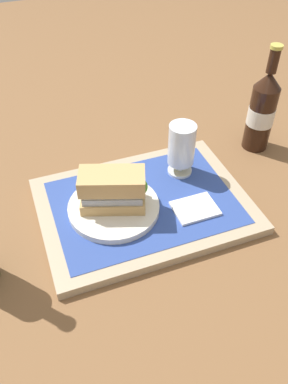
{
  "coord_description": "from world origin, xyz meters",
  "views": [
    {
      "loc": [
        -0.21,
        -0.57,
        0.61
      ],
      "look_at": [
        0.0,
        0.0,
        0.05
      ],
      "focal_mm": 37.21,
      "sensor_mm": 36.0,
      "label": 1
    }
  ],
  "objects": [
    {
      "name": "ground_plane",
      "position": [
        0.0,
        0.0,
        0.0
      ],
      "size": [
        3.0,
        3.0,
        0.0
      ],
      "primitive_type": "plane",
      "color": "brown"
    },
    {
      "name": "tray",
      "position": [
        0.0,
        0.0,
        0.01
      ],
      "size": [
        0.44,
        0.32,
        0.02
      ],
      "primitive_type": "cube",
      "color": "tan",
      "rests_on": "ground_plane"
    },
    {
      "name": "placemat",
      "position": [
        0.0,
        0.0,
        0.02
      ],
      "size": [
        0.38,
        0.27,
        0.0
      ],
      "primitive_type": "cube",
      "color": "#2D4793",
      "rests_on": "tray"
    },
    {
      "name": "plate",
      "position": [
        -0.07,
        -0.0,
        0.03
      ],
      "size": [
        0.19,
        0.19,
        0.01
      ],
      "primitive_type": "cylinder",
      "color": "silver",
      "rests_on": "placemat"
    },
    {
      "name": "sandwich",
      "position": [
        -0.06,
        -0.01,
        0.08
      ],
      "size": [
        0.14,
        0.1,
        0.08
      ],
      "rotation": [
        0.0,
        0.0,
        -0.34
      ],
      "color": "tan",
      "rests_on": "plate"
    },
    {
      "name": "beer_glass",
      "position": [
        0.11,
        0.07,
        0.09
      ],
      "size": [
        0.06,
        0.06,
        0.12
      ],
      "color": "silver",
      "rests_on": "placemat"
    },
    {
      "name": "napkin_folded",
      "position": [
        0.09,
        -0.06,
        0.02
      ],
      "size": [
        0.09,
        0.07,
        0.01
      ],
      "primitive_type": "cube",
      "color": "white",
      "rests_on": "placemat"
    },
    {
      "name": "beer_bottle",
      "position": [
        0.35,
        0.12,
        0.1
      ],
      "size": [
        0.07,
        0.07,
        0.27
      ],
      "color": "black",
      "rests_on": "ground_plane"
    }
  ]
}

